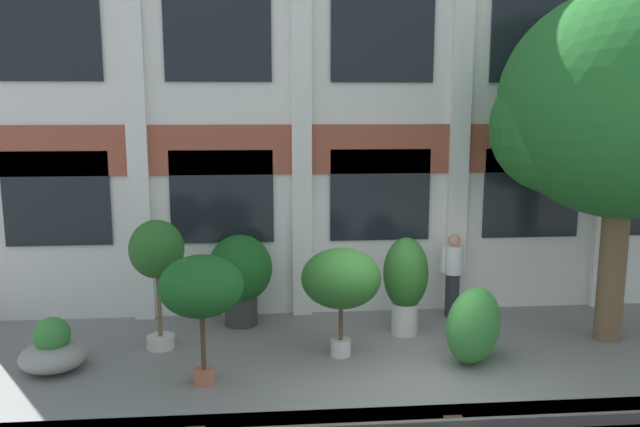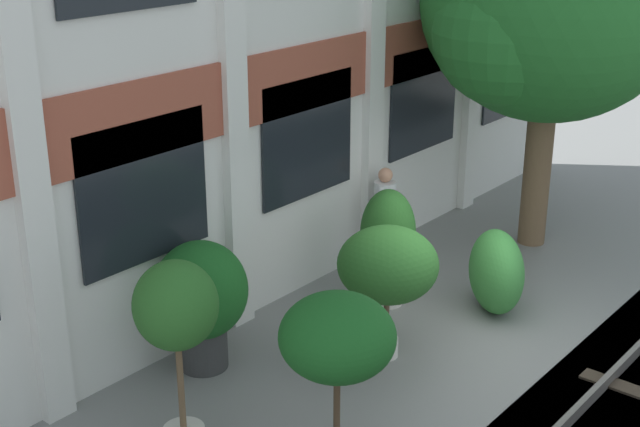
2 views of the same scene
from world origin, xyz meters
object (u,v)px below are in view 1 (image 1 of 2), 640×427
Objects in this scene: potted_plant_terracotta_small at (157,255)px; potted_plant_fluted_column at (406,279)px; potted_plant_glazed_jar at (240,273)px; resident_by_doorway at (453,273)px; broadleaf_tree at (625,111)px; potted_plant_wide_bowl at (53,350)px; potted_plant_low_pan at (201,288)px; topiary_hedge at (474,325)px; potted_plant_tall_urn at (341,280)px.

potted_plant_terracotta_small is 1.25× the size of potted_plant_fluted_column.
potted_plant_terracotta_small reaches higher than potted_plant_glazed_jar.
potted_plant_glazed_jar is 0.77× the size of potted_plant_terracotta_small.
potted_plant_terracotta_small is at bearing -175.87° from potted_plant_fluted_column.
potted_plant_fluted_column is 1.36m from resident_by_doorway.
broadleaf_tree is 5.86× the size of potted_plant_wide_bowl.
potted_plant_low_pan is (2.27, -0.67, 1.10)m from potted_plant_wide_bowl.
potted_plant_wide_bowl is at bearing -93.11° from resident_by_doorway.
topiary_hedge is at bearing -2.24° from potted_plant_wide_bowl.
resident_by_doorway is (-2.28, 1.36, -2.97)m from broadleaf_tree.
potted_plant_tall_urn is 1.01× the size of potted_plant_fluted_column.
potted_plant_tall_urn is at bearing 2.33° from potted_plant_wide_bowl.
potted_plant_glazed_jar is 1.05× the size of resident_by_doorway.
potted_plant_terracotta_small reaches higher than potted_plant_tall_urn.
potted_plant_tall_urn is (1.62, -1.57, 0.28)m from potted_plant_glazed_jar.
potted_plant_glazed_jar is 4.14m from topiary_hedge.
potted_plant_tall_urn reaches higher than potted_plant_fluted_column.
potted_plant_glazed_jar is 2.27m from potted_plant_tall_urn.
potted_plant_fluted_column is at bearing 27.52° from potted_plant_low_pan.
broadleaf_tree is at bearing -11.47° from potted_plant_glazed_jar.
topiary_hedge is (3.61, -2.00, -0.37)m from potted_plant_glazed_jar.
potted_plant_wide_bowl is at bearing -147.04° from potted_plant_glazed_jar.
potted_plant_fluted_column is 1.72× the size of potted_plant_wide_bowl.
topiary_hedge is at bearing -12.01° from potted_plant_tall_urn.
broadleaf_tree is at bearing 9.98° from potted_plant_low_pan.
potted_plant_low_pan reaches higher than topiary_hedge.
potted_plant_low_pan is 4.14m from topiary_hedge.
potted_plant_low_pan is (-3.26, -1.70, 0.44)m from potted_plant_fluted_column.
potted_plant_glazed_jar reaches higher than potted_plant_wide_bowl.
resident_by_doorway is at bearing 12.22° from potted_plant_terracotta_small.
potted_plant_tall_urn is 4.42m from potted_plant_wide_bowl.
resident_by_doorway reaches higher than topiary_hedge.
topiary_hedge is at bearing -11.41° from potted_plant_terracotta_small.
potted_plant_terracotta_small is 1.14× the size of potted_plant_low_pan.
potted_plant_wide_bowl is 0.53× the size of potted_plant_low_pan.
broadleaf_tree is at bearing 4.01° from potted_plant_tall_urn.
potted_plant_wide_bowl is at bearing 177.76° from topiary_hedge.
potted_plant_terracotta_small is 1.64m from potted_plant_low_pan.
potted_plant_terracotta_small is 2.15× the size of potted_plant_wide_bowl.
potted_plant_terracotta_small is (-1.26, -1.02, 0.60)m from potted_plant_glazed_jar.
potted_plant_wide_bowl is (-1.44, -0.73, -1.26)m from potted_plant_terracotta_small.
potted_plant_low_pan reaches higher than potted_plant_wide_bowl.
potted_plant_terracotta_small is at bearing 169.00° from potted_plant_tall_urn.
broadleaf_tree is 3.67× the size of resident_by_doorway.
resident_by_doorway is at bearing 37.42° from potted_plant_fluted_column.
potted_plant_fluted_column is (1.21, 0.85, -0.27)m from potted_plant_tall_urn.
broadleaf_tree is 3.51× the size of potted_plant_glazed_jar.
broadleaf_tree is 2.72× the size of potted_plant_terracotta_small.
broadleaf_tree is at bearing 40.41° from resident_by_doorway.
potted_plant_glazed_jar is 0.95× the size of potted_plant_tall_urn.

